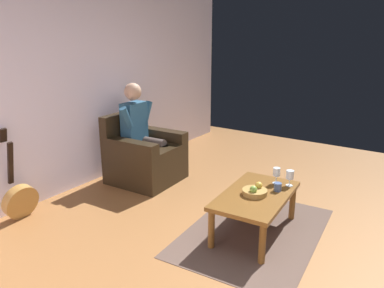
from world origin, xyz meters
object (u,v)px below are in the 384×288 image
at_px(person_seated, 141,130).
at_px(wine_glass_far, 277,173).
at_px(coffee_table, 256,199).
at_px(wine_glass_near, 290,176).
at_px(fruit_bowl, 255,191).
at_px(armchair, 144,157).
at_px(candle_jar, 278,187).
at_px(guitar, 20,198).

xyz_separation_m(person_seated, wine_glass_far, (0.09, 1.87, -0.16)).
relative_size(coffee_table, wine_glass_near, 6.43).
bearing_deg(fruit_bowl, coffee_table, 179.22).
bearing_deg(wine_glass_far, armchair, -92.83).
xyz_separation_m(armchair, wine_glass_far, (0.09, 1.84, 0.21)).
relative_size(person_seated, wine_glass_far, 7.64).
xyz_separation_m(wine_glass_far, fruit_bowl, (0.37, -0.06, -0.08)).
height_order(person_seated, candle_jar, person_seated).
distance_m(armchair, person_seated, 0.37).
xyz_separation_m(person_seated, guitar, (1.52, -0.36, -0.46)).
bearing_deg(guitar, wine_glass_near, 121.48).
bearing_deg(fruit_bowl, armchair, -104.47).
distance_m(coffee_table, fruit_bowl, 0.10).
height_order(person_seated, wine_glass_far, person_seated).
relative_size(person_seated, guitar, 1.33).
height_order(person_seated, coffee_table, person_seated).
distance_m(wine_glass_near, wine_glass_far, 0.13).
height_order(guitar, wine_glass_near, guitar).
xyz_separation_m(coffee_table, wine_glass_near, (-0.36, 0.20, 0.17)).
bearing_deg(armchair, guitar, -16.52).
relative_size(coffee_table, wine_glass_far, 6.23).
bearing_deg(candle_jar, wine_glass_far, -153.89).
xyz_separation_m(wine_glass_far, candle_jar, (0.17, 0.08, -0.07)).
bearing_deg(fruit_bowl, guitar, -63.85).
height_order(guitar, wine_glass_far, guitar).
bearing_deg(armchair, candle_jar, 79.93).
bearing_deg(armchair, person_seated, -90.00).
relative_size(wine_glass_far, candle_jar, 2.04).
bearing_deg(candle_jar, fruit_bowl, -36.11).
distance_m(wine_glass_far, fruit_bowl, 0.38).
bearing_deg(person_seated, wine_glass_near, 85.46).
distance_m(wine_glass_near, candle_jar, 0.20).
bearing_deg(fruit_bowl, wine_glass_far, 170.30).
distance_m(person_seated, coffee_table, 1.89).
relative_size(armchair, person_seated, 0.69).
distance_m(armchair, coffee_table, 1.83).
height_order(wine_glass_near, wine_glass_far, wine_glass_far).
distance_m(coffee_table, guitar, 2.43).
relative_size(coffee_table, fruit_bowl, 4.42).
xyz_separation_m(coffee_table, guitar, (1.09, -2.16, -0.13)).
bearing_deg(guitar, coffee_table, 116.69).
distance_m(person_seated, wine_glass_near, 2.01).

